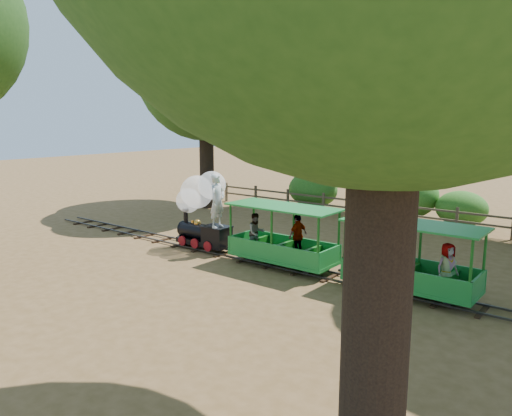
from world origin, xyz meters
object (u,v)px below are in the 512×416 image
Objects in this scene: locomotive at (202,204)px; carriage_rear at (412,267)px; fence at (384,209)px; carriage_front at (280,241)px.

carriage_rear is (7.33, -0.02, -0.81)m from locomotive.
fence is (3.05, 7.95, -0.99)m from locomotive.
locomotive is 0.80× the size of carriage_front.
carriage_rear reaches higher than fence.
carriage_front is 7.99m from fence.
locomotive reaches higher than carriage_rear.
carriage_rear is at bearing 0.29° from carriage_front.
carriage_front and carriage_rear have the same top height.
locomotive reaches higher than fence.
carriage_rear is at bearing -0.16° from locomotive.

